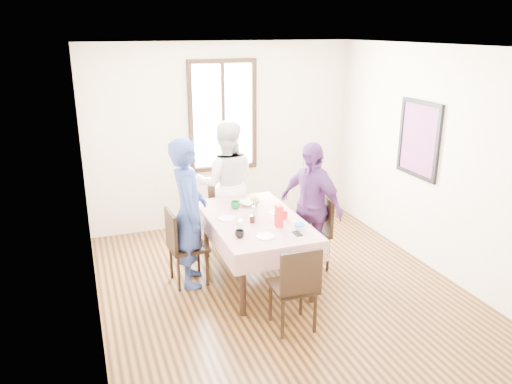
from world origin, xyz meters
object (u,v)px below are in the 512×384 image
Objects in this scene: dining_table at (255,249)px; chair_left at (188,247)px; chair_far at (227,211)px; chair_near at (293,286)px; person_far at (227,184)px; chair_right at (311,232)px; person_left at (188,213)px; person_right at (311,206)px.

chair_left reaches higher than dining_table.
chair_far and chair_near have the same top height.
person_far is at bearing 90.00° from dining_table.
person_far reaches higher than chair_far.
chair_right is at bearing 141.33° from person_far.
dining_table is at bearing 91.29° from chair_near.
chair_far is at bearing 90.00° from dining_table.
chair_left is at bearing 49.25° from chair_far.
chair_right is 0.53× the size of person_far.
chair_right is 1.40m from chair_near.
chair_left and chair_right have the same top height.
person_right is at bearing -83.67° from person_left.
chair_right is 1.57m from person_left.
chair_far is 0.53× the size of person_far.
chair_left is at bearing 93.75° from chair_right.
person_left reaches higher than chair_left.
person_left reaches higher than chair_near.
person_left is (-0.75, 1.27, 0.42)m from chair_near.
person_right reaches higher than chair_far.
person_far is (0.00, -0.02, 0.40)m from chair_far.
person_far is 1.07× the size of person_right.
person_left reaches higher than person_far.
chair_left is 1.00× the size of chair_right.
person_far is at bearing 137.20° from chair_left.
person_left is 1.09× the size of person_right.
chair_far is at bearing -27.49° from person_left.
person_right is (1.49, -0.10, -0.07)m from person_left.
chair_left is 1.48m from chair_near.
chair_right is 0.35m from person_right.
chair_far is 0.52× the size of person_left.
person_right is (1.51, -0.10, 0.35)m from chair_left.
person_far is 1.29m from person_right.
chair_left is 0.42m from person_left.
dining_table is at bearing 75.01° from chair_left.
person_left is (-1.51, 0.10, 0.42)m from chair_right.
person_left is at bearing 93.70° from chair_right.
dining_table is 0.91m from person_left.
chair_near is at bearing 27.38° from chair_left.
chair_near is at bearing 87.71° from chair_far.
dining_table is at bearing 105.10° from person_far.
person_right reaches higher than chair_right.
chair_near is 1.53m from person_left.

